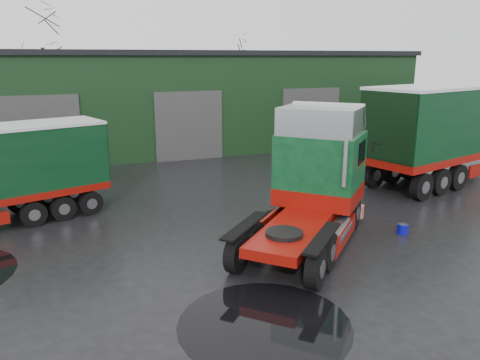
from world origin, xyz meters
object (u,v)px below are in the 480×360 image
warehouse (167,98)px  tree_back_a (45,72)px  lorry_right (471,130)px  tree_back_b (229,81)px  wash_bucket (403,229)px  hero_tractor (303,182)px

warehouse → tree_back_a: 12.90m
lorry_right → tree_back_b: (-4.45, 24.63, 1.40)m
warehouse → tree_back_b: size_ratio=4.32×
tree_back_a → tree_back_b: (16.00, 0.00, -1.00)m
wash_bucket → tree_back_b: size_ratio=0.05×
warehouse → wash_bucket: (3.84, -20.34, -2.99)m
lorry_right → hero_tractor: bearing=-81.5°
hero_tractor → tree_back_a: (-8.00, 30.19, 2.56)m
warehouse → tree_back_b: 12.82m
lorry_right → wash_bucket: size_ratio=49.81×
tree_back_a → wash_bucket: bearing=-68.7°
wash_bucket → tree_back_a: size_ratio=0.04×
wash_bucket → tree_back_a: (-11.84, 30.34, 4.58)m
warehouse → hero_tractor: bearing=-90.0°
tree_back_a → hero_tractor: bearing=-75.2°
warehouse → tree_back_a: size_ratio=3.41×
hero_tractor → lorry_right: (12.46, 5.56, 0.17)m
warehouse → lorry_right: (12.45, -14.63, -0.80)m
tree_back_b → tree_back_a: bearing=180.0°
tree_back_b → wash_bucket: bearing=-97.8°
hero_tractor → tree_back_b: (8.00, 30.19, 1.56)m
wash_bucket → tree_back_b: 30.83m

